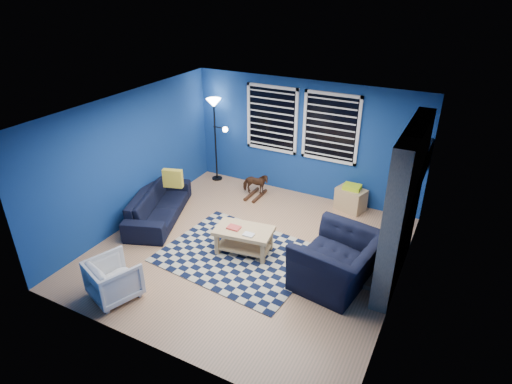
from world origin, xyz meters
TOP-DOWN VIEW (x-y plane):
  - floor at (0.00, 0.00)m, footprint 5.00×5.00m
  - ceiling at (0.00, 0.00)m, footprint 5.00×5.00m
  - wall_back at (0.00, 2.50)m, footprint 5.00×0.00m
  - wall_left at (-2.50, 0.00)m, footprint 0.00×5.00m
  - wall_right at (2.50, 0.00)m, footprint 0.00×5.00m
  - fireplace at (2.36, 0.50)m, footprint 0.65×2.00m
  - window_left at (-0.75, 2.46)m, footprint 1.17×0.06m
  - window_right at (0.55, 2.46)m, footprint 1.17×0.06m
  - tv at (2.45, 2.00)m, footprint 0.07×1.00m
  - rug at (-0.08, -0.21)m, footprint 2.67×2.22m
  - sofa at (-2.10, 0.18)m, footprint 2.14×1.43m
  - armchair_big at (1.63, -0.16)m, footprint 1.43×1.29m
  - armchair_bent at (-1.21, -1.96)m, footprint 0.86×0.87m
  - rocking_horse at (-0.84, 1.87)m, footprint 0.42×0.62m
  - coffee_table at (-0.05, -0.08)m, footprint 1.05×0.70m
  - cabinet at (1.16, 2.25)m, footprint 0.65×0.53m
  - floor_lamp at (-2.04, 2.25)m, footprint 0.52×0.32m
  - throw_pillow at (-1.95, 0.50)m, footprint 0.40×0.23m

SIDE VIEW (x-z plane):
  - floor at x=0.00m, z-range 0.00..0.00m
  - rug at x=-0.08m, z-range 0.00..0.02m
  - cabinet at x=1.16m, z-range -0.03..0.53m
  - sofa at x=-2.10m, z-range 0.00..0.58m
  - rocking_horse at x=-0.84m, z-range 0.07..0.55m
  - armchair_bent at x=-1.21m, z-range 0.00..0.62m
  - coffee_table at x=-0.05m, z-range 0.09..0.58m
  - armchair_big at x=1.63m, z-range 0.00..0.83m
  - throw_pillow at x=-1.95m, z-range 0.58..0.95m
  - fireplace at x=2.36m, z-range -0.05..2.45m
  - wall_back at x=0.00m, z-range -1.25..3.75m
  - wall_left at x=-2.50m, z-range -1.25..3.75m
  - wall_right at x=2.50m, z-range -1.25..3.75m
  - tv at x=2.45m, z-range 1.11..1.69m
  - floor_lamp at x=-2.04m, z-range 0.61..2.54m
  - window_left at x=-0.75m, z-range 0.89..2.31m
  - window_right at x=0.55m, z-range 0.89..2.31m
  - ceiling at x=0.00m, z-range 2.50..2.50m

